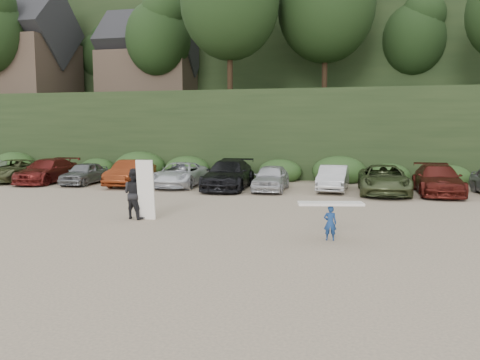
# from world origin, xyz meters

# --- Properties ---
(ground) EXTENTS (120.00, 120.00, 0.00)m
(ground) POSITION_xyz_m (0.00, 0.00, 0.00)
(ground) COLOR tan
(ground) RESTS_ON ground
(hillside_backdrop) EXTENTS (90.00, 41.50, 28.00)m
(hillside_backdrop) POSITION_xyz_m (-0.26, 35.93, 11.22)
(hillside_backdrop) COLOR black
(hillside_backdrop) RESTS_ON ground
(parked_cars) EXTENTS (39.76, 5.95, 1.63)m
(parked_cars) POSITION_xyz_m (-2.60, 10.04, 0.74)
(parked_cars) COLOR #AFAFB4
(parked_cars) RESTS_ON ground
(child_surfer) EXTENTS (2.04, 0.94, 1.18)m
(child_surfer) POSITION_xyz_m (4.78, -1.32, 0.80)
(child_surfer) COLOR navy
(child_surfer) RESTS_ON ground
(adult_surfer) EXTENTS (1.41, 0.95, 2.26)m
(adult_surfer) POSITION_xyz_m (-2.54, 0.53, 0.97)
(adult_surfer) COLOR black
(adult_surfer) RESTS_ON ground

